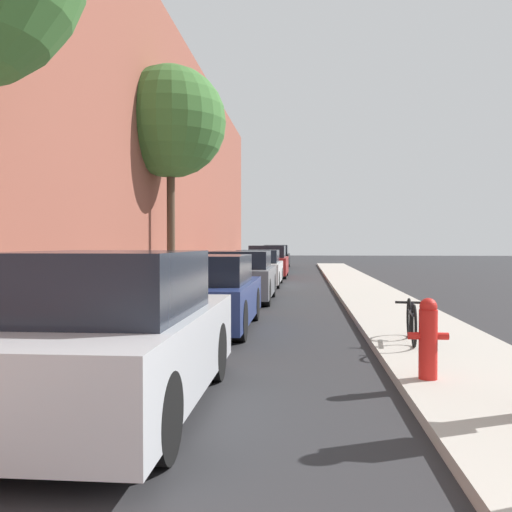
# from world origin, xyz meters

# --- Properties ---
(ground_plane) EXTENTS (120.00, 120.00, 0.00)m
(ground_plane) POSITION_xyz_m (0.00, 16.00, 0.00)
(ground_plane) COLOR #28282B
(sidewalk_left) EXTENTS (2.00, 52.00, 0.12)m
(sidewalk_left) POSITION_xyz_m (-2.90, 16.00, 0.06)
(sidewalk_left) COLOR #ADA89E
(sidewalk_left) RESTS_ON ground
(sidewalk_right) EXTENTS (2.00, 52.00, 0.12)m
(sidewalk_right) POSITION_xyz_m (2.90, 16.00, 0.06)
(sidewalk_right) COLOR #ADA89E
(sidewalk_right) RESTS_ON ground
(building_facade_left) EXTENTS (0.70, 52.00, 9.75)m
(building_facade_left) POSITION_xyz_m (-4.25, 16.00, 4.87)
(building_facade_left) COLOR brown
(building_facade_left) RESTS_ON ground
(parked_car_silver) EXTENTS (1.78, 3.97, 1.53)m
(parked_car_silver) POSITION_xyz_m (-0.96, 4.97, 0.72)
(parked_car_silver) COLOR black
(parked_car_silver) RESTS_ON ground
(parked_car_navy) EXTENTS (1.69, 4.05, 1.39)m
(parked_car_navy) POSITION_xyz_m (-0.91, 10.04, 0.67)
(parked_car_navy) COLOR black
(parked_car_navy) RESTS_ON ground
(parked_car_grey) EXTENTS (1.83, 4.02, 1.40)m
(parked_car_grey) POSITION_xyz_m (-0.89, 15.14, 0.68)
(parked_car_grey) COLOR black
(parked_car_grey) RESTS_ON ground
(parked_car_white) EXTENTS (1.70, 4.46, 1.37)m
(parked_car_white) POSITION_xyz_m (-0.83, 20.89, 0.65)
(parked_car_white) COLOR black
(parked_car_white) RESTS_ON ground
(parked_car_red) EXTENTS (1.85, 4.40, 1.52)m
(parked_car_red) POSITION_xyz_m (-0.82, 26.18, 0.72)
(parked_car_red) COLOR black
(parked_car_red) RESTS_ON ground
(parked_car_teal) EXTENTS (1.71, 4.27, 1.31)m
(parked_car_teal) POSITION_xyz_m (-0.94, 31.19, 0.64)
(parked_car_teal) COLOR black
(parked_car_teal) RESTS_ON ground
(parked_car_black) EXTENTS (1.72, 4.38, 1.53)m
(parked_car_black) POSITION_xyz_m (-0.93, 36.81, 0.72)
(parked_car_black) COLOR black
(parked_car_black) RESTS_ON ground
(street_tree_far) EXTENTS (3.50, 3.50, 7.06)m
(street_tree_far) POSITION_xyz_m (-3.30, 16.96, 5.41)
(street_tree_far) COLOR #4C3A2B
(street_tree_far) RESTS_ON sidewalk_left
(fire_hydrant) EXTENTS (0.44, 0.20, 0.89)m
(fire_hydrant) POSITION_xyz_m (2.23, 6.04, 0.58)
(fire_hydrant) COLOR red
(fire_hydrant) RESTS_ON sidewalk_right
(bicycle) EXTENTS (0.44, 1.52, 0.62)m
(bicycle) POSITION_xyz_m (2.49, 8.35, 0.44)
(bicycle) COLOR black
(bicycle) RESTS_ON sidewalk_right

